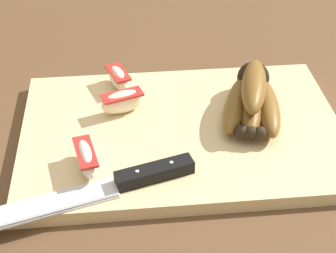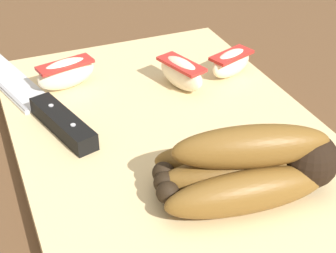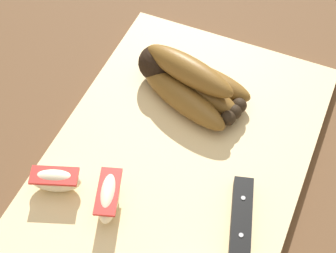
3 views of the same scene
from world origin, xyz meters
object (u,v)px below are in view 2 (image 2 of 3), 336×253
object	(u,v)px
banana_bunch	(250,168)
chefs_knife	(41,105)
apple_wedge_far	(181,73)
apple_wedge_middle	(231,62)
apple_wedge_near	(66,73)

from	to	relation	value
banana_bunch	chefs_knife	world-z (taller)	banana_bunch
chefs_knife	apple_wedge_far	size ratio (longest dim) A/B	4.06
banana_bunch	apple_wedge_middle	size ratio (longest dim) A/B	2.49
apple_wedge_middle	apple_wedge_far	distance (m)	0.07
apple_wedge_near	apple_wedge_middle	bearing A→B (deg)	76.33
apple_wedge_middle	apple_wedge_far	world-z (taller)	apple_wedge_far
chefs_knife	apple_wedge_near	distance (m)	0.05
banana_bunch	chefs_knife	distance (m)	0.24
chefs_knife	apple_wedge_far	bearing A→B (deg)	85.80
banana_bunch	apple_wedge_near	xyz separation A→B (m)	(-0.23, -0.10, -0.01)
chefs_knife	apple_wedge_near	xyz separation A→B (m)	(-0.04, 0.04, 0.01)
apple_wedge_near	apple_wedge_middle	world-z (taller)	apple_wedge_near
apple_wedge_near	apple_wedge_far	world-z (taller)	same
banana_bunch	apple_wedge_far	size ratio (longest dim) A/B	2.28
apple_wedge_middle	apple_wedge_far	size ratio (longest dim) A/B	0.92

